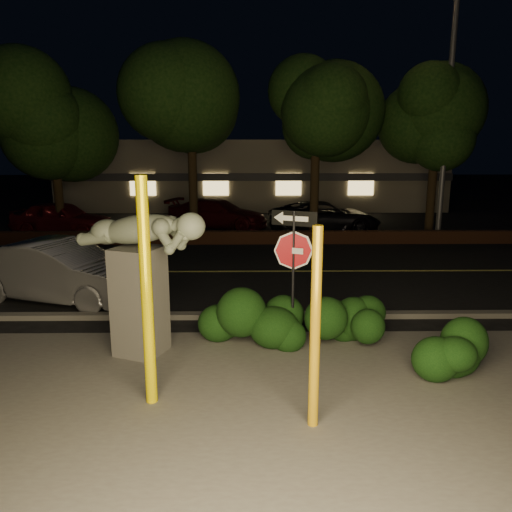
{
  "coord_description": "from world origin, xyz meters",
  "views": [
    {
      "loc": [
        -0.18,
        -7.62,
        3.8
      ],
      "look_at": [
        -0.04,
        2.09,
        1.6
      ],
      "focal_mm": 35.0,
      "sensor_mm": 36.0,
      "label": 1
    }
  ],
  "objects": [
    {
      "name": "brick_wall",
      "position": [
        0.0,
        11.3,
        0.25
      ],
      "size": [
        40.0,
        0.35,
        0.5
      ],
      "primitive_type": "cube",
      "color": "#4B2718",
      "rests_on": "ground"
    },
    {
      "name": "ground",
      "position": [
        0.0,
        10.0,
        0.0
      ],
      "size": [
        90.0,
        90.0,
        0.0
      ],
      "primitive_type": "plane",
      "color": "black",
      "rests_on": "ground"
    },
    {
      "name": "parked_car_red",
      "position": [
        -8.15,
        13.47,
        0.71
      ],
      "size": [
        4.41,
        2.4,
        1.42
      ],
      "primitive_type": "imported",
      "rotation": [
        0.0,
        0.0,
        1.39
      ],
      "color": "maroon",
      "rests_on": "ground"
    },
    {
      "name": "silver_sedan",
      "position": [
        -4.8,
        4.21,
        0.75
      ],
      "size": [
        4.82,
        2.93,
        1.5
      ],
      "primitive_type": "imported",
      "rotation": [
        0.0,
        0.0,
        1.25
      ],
      "color": "#B9B9BF",
      "rests_on": "ground"
    },
    {
      "name": "curb",
      "position": [
        0.0,
        2.9,
        0.06
      ],
      "size": [
        80.0,
        0.25,
        0.12
      ],
      "primitive_type": "cube",
      "color": "#4C4944",
      "rests_on": "ground"
    },
    {
      "name": "road",
      "position": [
        0.0,
        7.0,
        0.01
      ],
      "size": [
        80.0,
        8.0,
        0.01
      ],
      "primitive_type": "cube",
      "color": "black",
      "rests_on": "ground"
    },
    {
      "name": "sculpture",
      "position": [
        -2.12,
        1.01,
        1.65
      ],
      "size": [
        2.45,
        1.48,
        2.68
      ],
      "rotation": [
        0.0,
        0.0,
        -0.38
      ],
      "color": "#4C4944",
      "rests_on": "ground"
    },
    {
      "name": "tree_far_a",
      "position": [
        -8.0,
        13.0,
        5.34
      ],
      "size": [
        4.6,
        4.6,
        7.43
      ],
      "color": "black",
      "rests_on": "ground"
    },
    {
      "name": "parked_car_dark",
      "position": [
        3.09,
        13.86,
        0.67
      ],
      "size": [
        4.9,
        2.37,
        1.35
      ],
      "primitive_type": "imported",
      "rotation": [
        0.0,
        0.0,
        1.6
      ],
      "color": "black",
      "rests_on": "ground"
    },
    {
      "name": "tree_far_b",
      "position": [
        -2.5,
        13.2,
        6.05
      ],
      "size": [
        5.2,
        5.2,
        8.41
      ],
      "color": "black",
      "rests_on": "ground"
    },
    {
      "name": "signpost",
      "position": [
        0.65,
        1.45,
        1.84
      ],
      "size": [
        0.81,
        0.37,
        2.59
      ],
      "rotation": [
        0.0,
        0.0,
        -0.41
      ],
      "color": "black",
      "rests_on": "ground"
    },
    {
      "name": "tree_far_c",
      "position": [
        2.5,
        12.8,
        5.66
      ],
      "size": [
        4.8,
        4.8,
        7.84
      ],
      "color": "black",
      "rests_on": "ground"
    },
    {
      "name": "tree_far_d",
      "position": [
        7.5,
        13.3,
        5.42
      ],
      "size": [
        4.4,
        4.4,
        7.42
      ],
      "color": "black",
      "rests_on": "ground"
    },
    {
      "name": "patio",
      "position": [
        0.0,
        -1.0,
        0.01
      ],
      "size": [
        14.0,
        6.0,
        0.02
      ],
      "primitive_type": "cube",
      "color": "#4C4944",
      "rests_on": "ground"
    },
    {
      "name": "parked_car_darkred",
      "position": [
        -1.62,
        14.99,
        0.67
      ],
      "size": [
        4.94,
        3.13,
        1.33
      ],
      "primitive_type": "imported",
      "rotation": [
        0.0,
        0.0,
        1.27
      ],
      "color": "#3F0C10",
      "rests_on": "ground"
    },
    {
      "name": "yellow_pole_left",
      "position": [
        -1.64,
        -0.78,
        1.69
      ],
      "size": [
        0.17,
        0.17,
        3.38
      ],
      "primitive_type": "cylinder",
      "color": "#FFE300",
      "rests_on": "ground"
    },
    {
      "name": "streetlight",
      "position": [
        7.22,
        12.15,
        6.3
      ],
      "size": [
        1.56,
        0.65,
        10.6
      ],
      "rotation": [
        0.0,
        0.0,
        -0.25
      ],
      "color": "#525258",
      "rests_on": "ground"
    },
    {
      "name": "hedge_right",
      "position": [
        1.75,
        1.42,
        0.54
      ],
      "size": [
        1.76,
        1.1,
        1.09
      ],
      "primitive_type": "ellipsoid",
      "rotation": [
        0.0,
        0.0,
        0.13
      ],
      "color": "black",
      "rests_on": "ground"
    },
    {
      "name": "hedge_center",
      "position": [
        -0.13,
        1.5,
        0.54
      ],
      "size": [
        2.16,
        1.14,
        1.09
      ],
      "primitive_type": "ellipsoid",
      "rotation": [
        0.0,
        0.0,
        0.08
      ],
      "color": "black",
      "rests_on": "ground"
    },
    {
      "name": "hedge_far_right",
      "position": [
        3.07,
        0.04,
        0.47
      ],
      "size": [
        1.54,
        1.2,
        0.94
      ],
      "primitive_type": "ellipsoid",
      "rotation": [
        0.0,
        0.0,
        -0.3
      ],
      "color": "black",
      "rests_on": "ground"
    },
    {
      "name": "lane_marking",
      "position": [
        0.0,
        7.0,
        0.02
      ],
      "size": [
        80.0,
        0.12,
        0.0
      ],
      "primitive_type": "cube",
      "color": "#C6BD4F",
      "rests_on": "road"
    },
    {
      "name": "building",
      "position": [
        0.0,
        24.99,
        2.0
      ],
      "size": [
        22.0,
        10.2,
        4.0
      ],
      "color": "gray",
      "rests_on": "ground"
    },
    {
      "name": "parking_lot",
      "position": [
        0.0,
        17.0,
        0.01
      ],
      "size": [
        40.0,
        12.0,
        0.01
      ],
      "primitive_type": "cube",
      "color": "black",
      "rests_on": "ground"
    },
    {
      "name": "yellow_pole_right",
      "position": [
        0.69,
        -1.45,
        1.4
      ],
      "size": [
        0.14,
        0.14,
        2.79
      ],
      "primitive_type": "cylinder",
      "color": "gold",
      "rests_on": "ground"
    }
  ]
}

